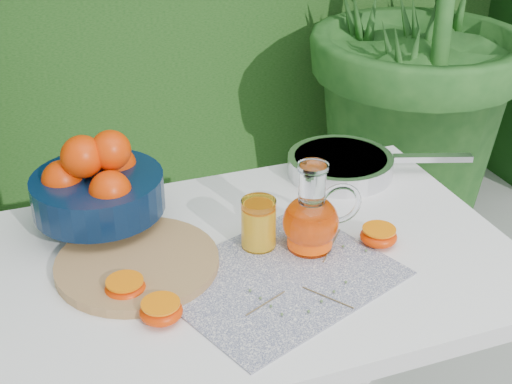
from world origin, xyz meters
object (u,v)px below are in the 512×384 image
object	(u,v)px
white_table	(259,288)
fruit_bowl	(97,185)
saute_pan	(342,164)
juice_pitcher	(312,219)
cutting_board	(137,263)

from	to	relation	value
white_table	fruit_bowl	world-z (taller)	fruit_bowl
fruit_bowl	saute_pan	size ratio (longest dim) A/B	0.72
fruit_bowl	juice_pitcher	size ratio (longest dim) A/B	1.79
cutting_board	juice_pitcher	bearing A→B (deg)	-8.91
white_table	saute_pan	size ratio (longest dim) A/B	2.18
saute_pan	fruit_bowl	bearing A→B (deg)	-176.25
white_table	juice_pitcher	bearing A→B (deg)	-8.10
cutting_board	saute_pan	size ratio (longest dim) A/B	0.68
saute_pan	juice_pitcher	bearing A→B (deg)	-126.72
cutting_board	fruit_bowl	size ratio (longest dim) A/B	0.95
fruit_bowl	juice_pitcher	world-z (taller)	fruit_bowl
saute_pan	white_table	bearing A→B (deg)	-140.12
white_table	juice_pitcher	distance (m)	0.18
cutting_board	saute_pan	world-z (taller)	saute_pan
white_table	cutting_board	bearing A→B (deg)	170.73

